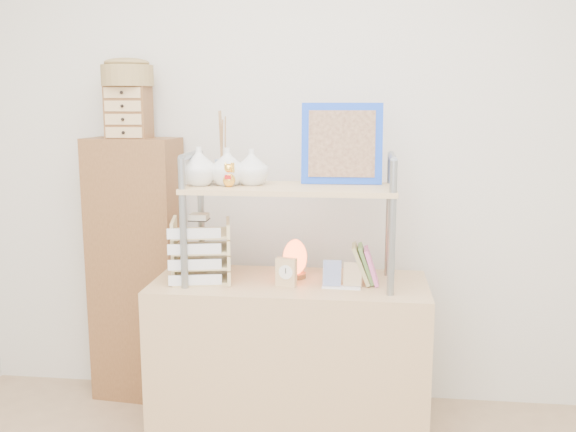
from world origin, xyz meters
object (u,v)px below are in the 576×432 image
(desk, at_px, (290,362))
(cabinet, at_px, (137,270))
(salt_lamp, at_px, (295,258))
(letter_tray, at_px, (200,254))

(desk, height_order, cabinet, cabinet)
(desk, distance_m, salt_lamp, 0.47)
(cabinet, relative_size, letter_tray, 4.52)
(letter_tray, distance_m, salt_lamp, 0.42)
(letter_tray, height_order, salt_lamp, letter_tray)
(letter_tray, bearing_deg, cabinet, 137.82)
(desk, relative_size, cabinet, 0.89)
(desk, height_order, salt_lamp, salt_lamp)
(letter_tray, xyz_separation_m, salt_lamp, (0.41, 0.09, -0.03))
(cabinet, bearing_deg, letter_tray, -36.74)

